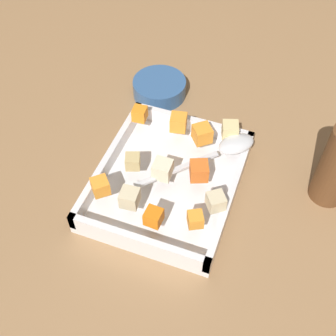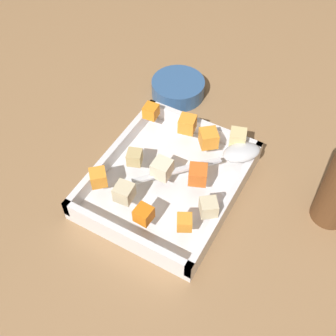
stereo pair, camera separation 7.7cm
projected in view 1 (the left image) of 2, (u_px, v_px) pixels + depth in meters
name	position (u px, v px, depth m)	size (l,w,h in m)	color
ground_plane	(177.00, 186.00, 0.82)	(4.00, 4.00, 0.00)	#936D47
baking_dish	(168.00, 183.00, 0.81)	(0.30, 0.25, 0.05)	silver
carrot_chunk_heap_top	(178.00, 122.00, 0.84)	(0.03, 0.03, 0.03)	orange
carrot_chunk_front_center	(195.00, 219.00, 0.70)	(0.02, 0.02, 0.02)	orange
carrot_chunk_heap_side	(140.00, 114.00, 0.86)	(0.03, 0.03, 0.03)	orange
carrot_chunk_far_right	(151.00, 216.00, 0.71)	(0.03, 0.03, 0.03)	orange
carrot_chunk_corner_sw	(200.00, 170.00, 0.77)	(0.03, 0.03, 0.03)	orange
carrot_chunk_rim_edge	(100.00, 186.00, 0.74)	(0.03, 0.03, 0.03)	orange
carrot_chunk_near_right	(202.00, 134.00, 0.82)	(0.03, 0.03, 0.03)	orange
potato_chunk_corner_ne	(230.00, 130.00, 0.83)	(0.03, 0.03, 0.03)	#E0CC89
potato_chunk_corner_nw	(133.00, 161.00, 0.78)	(0.03, 0.03, 0.03)	tan
potato_chunk_near_spoon	(163.00, 169.00, 0.77)	(0.03, 0.03, 0.03)	beige
potato_chunk_back_center	(130.00, 198.00, 0.73)	(0.03, 0.03, 0.03)	beige
potato_chunk_near_left	(216.00, 201.00, 0.72)	(0.03, 0.03, 0.03)	beige
serving_spoon	(230.00, 147.00, 0.81)	(0.19, 0.18, 0.02)	silver
small_prep_bowl	(159.00, 88.00, 0.97)	(0.12, 0.12, 0.04)	#33598C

